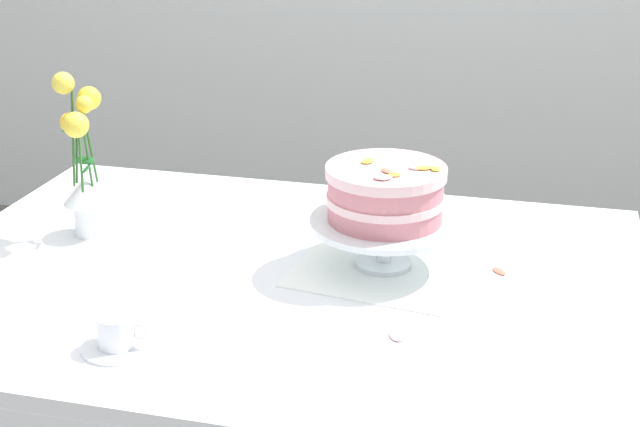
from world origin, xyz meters
The scene contains 8 objects.
dining_table centered at (0.00, -0.02, 0.65)m, with size 1.40×1.00×0.74m.
linen_napkin centered at (0.19, 0.07, 0.74)m, with size 0.32×0.32×0.00m, color white.
cake_stand centered at (0.19, 0.07, 0.82)m, with size 0.29×0.29×0.10m.
layer_cake centered at (0.19, 0.07, 0.89)m, with size 0.23×0.23×0.11m.
flower_vase centered at (-0.44, 0.08, 0.89)m, with size 0.10×0.12×0.35m.
teacup centered at (-0.17, -0.34, 0.77)m, with size 0.12×0.12×0.06m.
loose_petal_0 centered at (0.26, -0.19, 0.74)m, with size 0.04×0.03×0.01m, color pink.
loose_petal_1 centered at (0.41, 0.10, 0.74)m, with size 0.04×0.02×0.01m, color #E56B51.
Camera 1 is at (0.45, -1.48, 1.48)m, focal length 49.50 mm.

